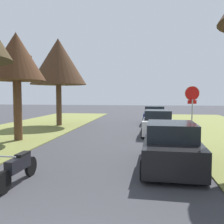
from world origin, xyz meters
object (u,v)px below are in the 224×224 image
object	(u,v)px
stop_sign_far	(192,101)
parked_sedan_white	(158,123)
street_tree_left_mid_b	(16,58)
parked_motorcycle	(19,167)
parked_sedan_navy	(154,115)
street_tree_left_far	(58,62)
parked_sedan_black	(171,146)

from	to	relation	value
stop_sign_far	parked_sedan_white	size ratio (longest dim) A/B	0.67
street_tree_left_mid_b	parked_motorcycle	bearing A→B (deg)	-60.79
parked_sedan_white	parked_motorcycle	distance (m)	10.44
stop_sign_far	street_tree_left_mid_b	bearing A→B (deg)	-171.88
street_tree_left_mid_b	parked_sedan_white	bearing A→B (deg)	23.73
parked_sedan_navy	parked_motorcycle	distance (m)	16.16
street_tree_left_mid_b	parked_sedan_navy	distance (m)	12.79
street_tree_left_far	parked_motorcycle	bearing A→B (deg)	-74.50
stop_sign_far	street_tree_left_far	size ratio (longest dim) A/B	0.42
street_tree_left_far	parked_motorcycle	xyz separation A→B (m)	(3.55, -12.81, -4.73)
stop_sign_far	parked_sedan_navy	world-z (taller)	stop_sign_far
parked_sedan_black	parked_sedan_navy	xyz separation A→B (m)	(-0.14, 13.21, 0.00)
stop_sign_far	street_tree_left_far	distance (m)	11.39
street_tree_left_mid_b	parked_sedan_white	world-z (taller)	street_tree_left_mid_b
parked_sedan_white	parked_sedan_black	bearing A→B (deg)	-89.00
street_tree_left_far	parked_sedan_white	bearing A→B (deg)	-22.81
street_tree_left_mid_b	parked_sedan_white	distance (m)	9.25
street_tree_left_far	parked_sedan_black	xyz separation A→B (m)	(7.98, -10.44, -4.49)
parked_sedan_navy	parked_sedan_white	bearing A→B (deg)	-89.90
stop_sign_far	parked_motorcycle	size ratio (longest dim) A/B	1.45
street_tree_left_far	parked_sedan_black	bearing A→B (deg)	-52.62
street_tree_left_mid_b	parked_sedan_black	size ratio (longest dim) A/B	1.31
parked_sedan_black	parked_sedan_white	distance (m)	7.14
street_tree_left_mid_b	street_tree_left_far	world-z (taller)	street_tree_left_far
stop_sign_far	parked_sedan_black	distance (m)	5.54
street_tree_left_mid_b	street_tree_left_far	xyz separation A→B (m)	(-0.14, 6.70, 0.69)
parked_sedan_black	parked_motorcycle	xyz separation A→B (m)	(-4.43, -2.37, -0.24)
street_tree_left_mid_b	parked_sedan_navy	xyz separation A→B (m)	(7.71, 9.46, -3.81)
stop_sign_far	parked_sedan_black	world-z (taller)	stop_sign_far
stop_sign_far	street_tree_left_far	world-z (taller)	street_tree_left_far
parked_motorcycle	parked_sedan_white	bearing A→B (deg)	65.66
parked_motorcycle	stop_sign_far	bearing A→B (deg)	51.02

